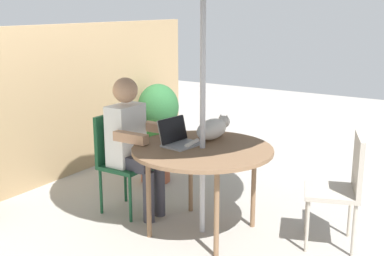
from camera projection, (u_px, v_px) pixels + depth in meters
The scene contains 10 objects.
ground_plane at pixel (202, 231), 4.15m from camera, with size 14.00×14.00×0.00m, color gray.
fence_back at pixel (32, 109), 5.00m from camera, with size 5.16×0.08×1.65m, color tan.
patio_table at pixel (202, 154), 3.99m from camera, with size 1.14×1.14×0.73m.
chair_occupied at pixel (119, 155), 4.48m from camera, with size 0.40×0.40×0.90m.
chair_empty at pixel (343, 182), 3.79m from camera, with size 0.51×0.51×0.90m.
person_seated at pixel (132, 139), 4.36m from camera, with size 0.48×0.48×1.24m.
laptop at pixel (177, 137), 4.05m from camera, with size 0.33×0.29×0.21m.
cat at pixel (213, 129), 4.24m from camera, with size 0.65×0.20×0.17m.
potted_plant_near_fence at pixel (158, 113), 6.35m from camera, with size 0.52×0.52×0.87m.
potted_plant_corner at pixel (155, 149), 5.26m from camera, with size 0.37×0.37×0.68m.
Camera 1 is at (-3.27, -1.98, 1.84)m, focal length 46.40 mm.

